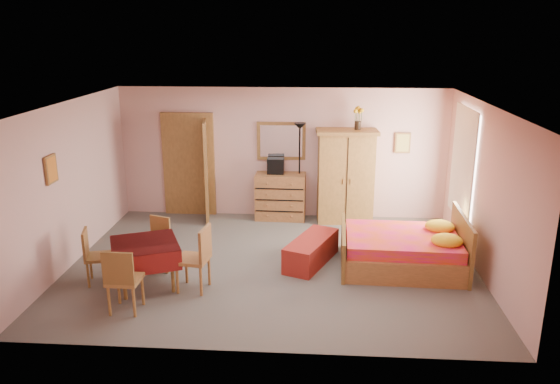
# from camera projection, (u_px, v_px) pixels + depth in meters

# --- Properties ---
(floor) EXTENTS (6.50, 6.50, 0.00)m
(floor) POSITION_uv_depth(u_px,v_px,m) (273.00, 265.00, 8.87)
(floor) COLOR slate
(floor) RESTS_ON ground
(ceiling) EXTENTS (6.50, 6.50, 0.00)m
(ceiling) POSITION_uv_depth(u_px,v_px,m) (272.00, 105.00, 8.12)
(ceiling) COLOR brown
(ceiling) RESTS_ON wall_back
(wall_back) EXTENTS (6.50, 0.10, 2.60)m
(wall_back) POSITION_uv_depth(u_px,v_px,m) (283.00, 153.00, 10.88)
(wall_back) COLOR #D3A099
(wall_back) RESTS_ON floor
(wall_front) EXTENTS (6.50, 0.10, 2.60)m
(wall_front) POSITION_uv_depth(u_px,v_px,m) (254.00, 250.00, 6.11)
(wall_front) COLOR #D3A099
(wall_front) RESTS_ON floor
(wall_left) EXTENTS (0.10, 5.00, 2.60)m
(wall_left) POSITION_uv_depth(u_px,v_px,m) (70.00, 184.00, 8.71)
(wall_left) COLOR #D3A099
(wall_left) RESTS_ON floor
(wall_right) EXTENTS (0.10, 5.00, 2.60)m
(wall_right) POSITION_uv_depth(u_px,v_px,m) (485.00, 192.00, 8.28)
(wall_right) COLOR #D3A099
(wall_right) RESTS_ON floor
(doorway) EXTENTS (1.06, 0.12, 2.15)m
(doorway) POSITION_uv_depth(u_px,v_px,m) (189.00, 165.00, 11.06)
(doorway) COLOR #9E6B35
(doorway) RESTS_ON floor
(window) EXTENTS (0.08, 1.40, 1.95)m
(window) POSITION_uv_depth(u_px,v_px,m) (464.00, 164.00, 9.39)
(window) COLOR white
(window) RESTS_ON wall_right
(picture_left) EXTENTS (0.04, 0.32, 0.42)m
(picture_left) POSITION_uv_depth(u_px,v_px,m) (51.00, 169.00, 8.02)
(picture_left) COLOR orange
(picture_left) RESTS_ON wall_left
(picture_back) EXTENTS (0.30, 0.04, 0.40)m
(picture_back) POSITION_uv_depth(u_px,v_px,m) (403.00, 143.00, 10.63)
(picture_back) COLOR #D8BF59
(picture_back) RESTS_ON wall_back
(chest_of_drawers) EXTENTS (1.00, 0.52, 0.93)m
(chest_of_drawers) POSITION_uv_depth(u_px,v_px,m) (281.00, 196.00, 10.92)
(chest_of_drawers) COLOR #A36637
(chest_of_drawers) RESTS_ON floor
(wall_mirror) EXTENTS (0.97, 0.09, 0.76)m
(wall_mirror) POSITION_uv_depth(u_px,v_px,m) (281.00, 141.00, 10.81)
(wall_mirror) COLOR silver
(wall_mirror) RESTS_ON wall_back
(stereo) EXTENTS (0.33, 0.24, 0.31)m
(stereo) POSITION_uv_depth(u_px,v_px,m) (276.00, 166.00, 10.77)
(stereo) COLOR black
(stereo) RESTS_ON chest_of_drawers
(floor_lamp) EXTENTS (0.29, 0.29, 1.94)m
(floor_lamp) POSITION_uv_depth(u_px,v_px,m) (299.00, 172.00, 10.80)
(floor_lamp) COLOR black
(floor_lamp) RESTS_ON floor
(wardrobe) EXTENTS (1.21, 0.68, 1.84)m
(wardrobe) POSITION_uv_depth(u_px,v_px,m) (346.00, 176.00, 10.64)
(wardrobe) COLOR #AD7B3A
(wardrobe) RESTS_ON floor
(sunflower_vase) EXTENTS (0.19, 0.19, 0.44)m
(sunflower_vase) POSITION_uv_depth(u_px,v_px,m) (358.00, 118.00, 10.32)
(sunflower_vase) COLOR yellow
(sunflower_vase) RESTS_ON wardrobe
(bed) EXTENTS (1.99, 1.59, 0.90)m
(bed) POSITION_uv_depth(u_px,v_px,m) (402.00, 241.00, 8.68)
(bed) COLOR #E81669
(bed) RESTS_ON floor
(bench) EXTENTS (0.92, 1.35, 0.42)m
(bench) POSITION_uv_depth(u_px,v_px,m) (311.00, 251.00, 8.89)
(bench) COLOR maroon
(bench) RESTS_ON floor
(dining_table) EXTENTS (1.22, 1.22, 0.68)m
(dining_table) POSITION_uv_depth(u_px,v_px,m) (146.00, 264.00, 8.06)
(dining_table) COLOR maroon
(dining_table) RESTS_ON floor
(chair_south) EXTENTS (0.43, 0.43, 0.93)m
(chair_south) POSITION_uv_depth(u_px,v_px,m) (125.00, 279.00, 7.31)
(chair_south) COLOR #AD753A
(chair_south) RESTS_ON floor
(chair_north) EXTENTS (0.48, 0.48, 0.82)m
(chair_north) POSITION_uv_depth(u_px,v_px,m) (155.00, 244.00, 8.65)
(chair_north) COLOR olive
(chair_north) RESTS_ON floor
(chair_west) EXTENTS (0.47, 0.47, 0.85)m
(chair_west) POSITION_uv_depth(u_px,v_px,m) (99.00, 256.00, 8.15)
(chair_west) COLOR olive
(chair_west) RESTS_ON floor
(chair_east) EXTENTS (0.50, 0.50, 0.98)m
(chair_east) POSITION_uv_depth(u_px,v_px,m) (193.00, 258.00, 7.91)
(chair_east) COLOR #AD703A
(chair_east) RESTS_ON floor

